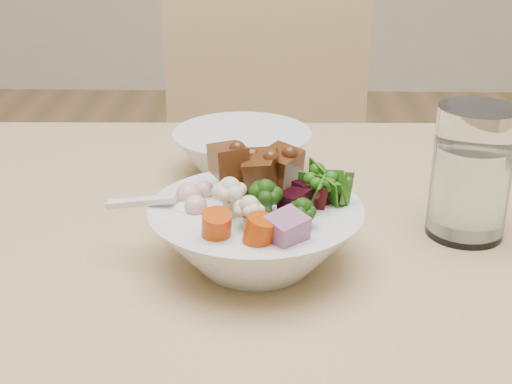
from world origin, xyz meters
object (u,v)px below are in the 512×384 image
side_bowl (242,154)px  water_glass (471,178)px  chair_far (274,200)px  dining_table (447,327)px  food_bowl (258,231)px

side_bowl → water_glass: bearing=-33.1°
chair_far → water_glass: size_ratio=6.39×
dining_table → chair_far: size_ratio=1.78×
water_glass → side_bowl: bearing=146.9°
dining_table → food_bowl: food_bowl is taller
dining_table → water_glass: (0.02, 0.06, 0.13)m
dining_table → food_bowl: 0.21m
dining_table → side_bowl: 0.30m
chair_far → side_bowl: size_ratio=5.14×
chair_far → side_bowl: (-0.04, -0.41, 0.25)m
food_bowl → water_glass: size_ratio=1.47×
chair_far → food_bowl: size_ratio=4.34×
dining_table → water_glass: size_ratio=11.40×
dining_table → food_bowl: (-0.18, -0.00, 0.10)m
side_bowl → chair_far: bearing=84.5°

